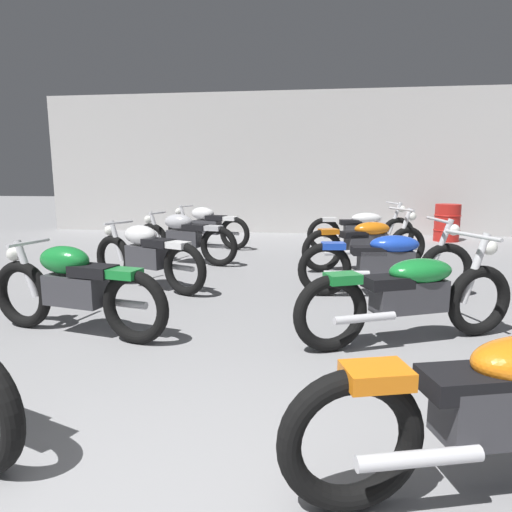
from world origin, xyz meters
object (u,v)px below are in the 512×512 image
at_px(motorcycle_right_row_1, 411,294).
at_px(motorcycle_right_row_2, 387,260).
at_px(oil_drum, 447,223).
at_px(motorcycle_left_row_1, 74,287).
at_px(motorcycle_right_row_3, 367,242).
at_px(motorcycle_left_row_4, 207,226).
at_px(motorcycle_left_row_3, 184,237).
at_px(motorcycle_right_row_4, 362,228).
at_px(motorcycle_left_row_2, 146,255).

height_order(motorcycle_right_row_1, motorcycle_right_row_2, same).
distance_m(motorcycle_right_row_1, oil_drum, 7.07).
distance_m(motorcycle_left_row_1, motorcycle_right_row_2, 3.58).
bearing_deg(motorcycle_right_row_3, motorcycle_left_row_4, 149.08).
distance_m(motorcycle_left_row_3, motorcycle_right_row_2, 3.54).
xyz_separation_m(motorcycle_right_row_4, oil_drum, (2.09, 1.66, -0.03)).
bearing_deg(motorcycle_right_row_1, motorcycle_left_row_4, 121.38).
distance_m(motorcycle_right_row_3, oil_drum, 4.14).
relative_size(motorcycle_left_row_1, oil_drum, 2.29).
bearing_deg(motorcycle_left_row_1, oil_drum, 52.93).
relative_size(motorcycle_right_row_4, oil_drum, 2.54).
distance_m(motorcycle_left_row_2, motorcycle_left_row_3, 1.74).
bearing_deg(oil_drum, motorcycle_left_row_2, -135.39).
distance_m(motorcycle_left_row_3, motorcycle_right_row_1, 4.52).
distance_m(motorcycle_left_row_2, motorcycle_right_row_3, 3.44).
distance_m(motorcycle_left_row_1, oil_drum, 8.68).
bearing_deg(motorcycle_right_row_4, motorcycle_right_row_3, -93.36).
bearing_deg(motorcycle_left_row_2, motorcycle_left_row_1, -90.30).
bearing_deg(oil_drum, motorcycle_right_row_2, -112.63).
bearing_deg(motorcycle_right_row_1, oil_drum, 72.09).
xyz_separation_m(motorcycle_left_row_4, motorcycle_right_row_3, (3.06, -1.83, -0.01)).
bearing_deg(motorcycle_right_row_3, motorcycle_right_row_2, -87.81).
distance_m(motorcycle_left_row_2, motorcycle_right_row_4, 4.69).
relative_size(motorcycle_left_row_2, motorcycle_left_row_3, 0.95).
distance_m(motorcycle_left_row_2, motorcycle_left_row_4, 3.48).
bearing_deg(motorcycle_right_row_1, motorcycle_right_row_4, 89.04).
height_order(motorcycle_right_row_2, oil_drum, motorcycle_right_row_2).
xyz_separation_m(motorcycle_left_row_1, motorcycle_left_row_2, (0.01, 1.77, 0.00)).
relative_size(motorcycle_left_row_4, motorcycle_right_row_1, 0.93).
relative_size(motorcycle_left_row_4, motorcycle_right_row_3, 0.93).
relative_size(motorcycle_left_row_4, motorcycle_right_row_4, 0.89).
distance_m(motorcycle_right_row_3, motorcycle_right_row_4, 1.85).
relative_size(motorcycle_right_row_1, motorcycle_right_row_3, 1.00).
bearing_deg(motorcycle_left_row_4, motorcycle_right_row_3, -30.92).
height_order(motorcycle_left_row_3, motorcycle_right_row_4, motorcycle_right_row_4).
xyz_separation_m(motorcycle_left_row_4, motorcycle_right_row_1, (3.08, -5.06, -0.01)).
bearing_deg(motorcycle_left_row_3, motorcycle_left_row_1, -89.96).
bearing_deg(oil_drum, motorcycle_left_row_1, -127.07).
bearing_deg(motorcycle_left_row_2, motorcycle_left_row_3, 90.39).
distance_m(motorcycle_left_row_1, motorcycle_right_row_3, 4.57).
bearing_deg(motorcycle_left_row_4, motorcycle_left_row_3, -89.22).
xyz_separation_m(motorcycle_right_row_1, motorcycle_right_row_4, (0.08, 5.07, 0.00)).
height_order(motorcycle_left_row_2, oil_drum, motorcycle_left_row_2).
relative_size(motorcycle_left_row_2, motorcycle_right_row_4, 0.85).
xyz_separation_m(motorcycle_right_row_1, motorcycle_right_row_3, (-0.02, 3.22, 0.00)).
bearing_deg(motorcycle_left_row_3, motorcycle_right_row_3, -1.86).
distance_m(motorcycle_right_row_4, oil_drum, 2.67).
bearing_deg(motorcycle_right_row_2, motorcycle_right_row_1, -91.37).
distance_m(motorcycle_right_row_2, motorcycle_right_row_3, 1.62).
relative_size(motorcycle_left_row_1, motorcycle_right_row_4, 0.90).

